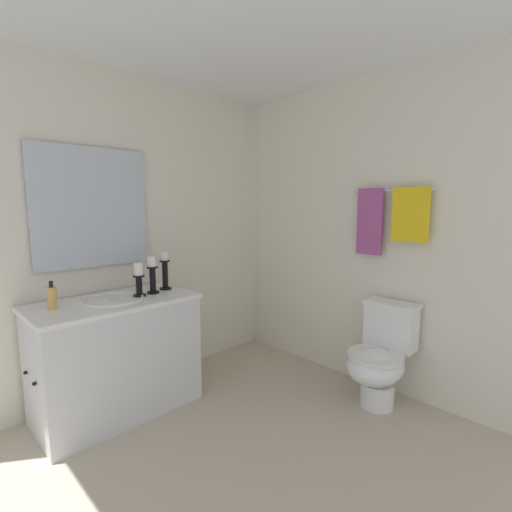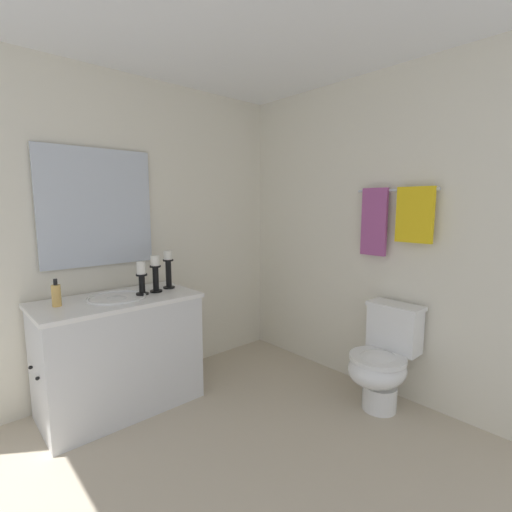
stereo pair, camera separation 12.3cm
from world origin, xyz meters
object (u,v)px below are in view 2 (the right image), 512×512
object	(u,v)px
toilet	(382,360)
candle_holder_short	(155,273)
candle_holder_mid	(142,277)
soap_bottle	(56,295)
sink_basin	(117,303)
towel_center	(415,215)
towel_near_vanity	(374,222)
candle_holder_tall	(168,269)
vanity_cabinet	(120,353)
towel_bar	(396,190)
mirror	(98,208)

from	to	relation	value
toilet	candle_holder_short	bearing A→B (deg)	-139.01
candle_holder_mid	soap_bottle	world-z (taller)	candle_holder_mid
soap_bottle	candle_holder_short	bearing A→B (deg)	84.28
sink_basin	towel_center	xyz separation A→B (m)	(1.35, 1.59, 0.62)
toilet	towel_near_vanity	xyz separation A→B (m)	(-0.23, 0.20, 0.97)
candle_holder_tall	soap_bottle	distance (m)	0.80
vanity_cabinet	candle_holder_short	xyz separation A→B (m)	(0.02, 0.29, 0.55)
candle_holder_mid	candle_holder_short	bearing A→B (deg)	94.31
candle_holder_mid	sink_basin	bearing A→B (deg)	-97.91
candle_holder_tall	candle_holder_short	world-z (taller)	candle_holder_tall
sink_basin	toilet	xyz separation A→B (m)	(1.27, 1.38, -0.41)
vanity_cabinet	candle_holder_tall	size ratio (longest dim) A/B	3.71
candle_holder_mid	towel_near_vanity	distance (m)	1.78
candle_holder_tall	candle_holder_mid	size ratio (longest dim) A/B	1.21
candle_holder_short	towel_center	size ratio (longest dim) A/B	0.71
towel_bar	towel_near_vanity	distance (m)	0.28
candle_holder_tall	sink_basin	bearing A→B (deg)	-85.66
vanity_cabinet	towel_bar	bearing A→B (deg)	53.37
candle_holder_tall	candle_holder_mid	bearing A→B (deg)	-77.03
sink_basin	candle_holder_short	size ratio (longest dim) A/B	1.46
towel_bar	mirror	bearing A→B (deg)	-132.55
vanity_cabinet	towel_bar	distance (m)	2.31
candle_holder_tall	soap_bottle	xyz separation A→B (m)	(-0.02, -0.79, -0.08)
towel_near_vanity	candle_holder_tall	bearing A→B (deg)	-132.66
mirror	towel_bar	distance (m)	2.18
vanity_cabinet	soap_bottle	xyz separation A→B (m)	(-0.05, -0.37, 0.48)
sink_basin	towel_center	size ratio (longest dim) A/B	1.03
towel_center	towel_bar	bearing A→B (deg)	173.34
soap_bottle	towel_center	bearing A→B (deg)	54.43
vanity_cabinet	candle_holder_mid	size ratio (longest dim) A/B	4.48
toilet	candle_holder_tall	bearing A→B (deg)	-143.68
vanity_cabinet	candle_holder_mid	world-z (taller)	candle_holder_mid
towel_bar	sink_basin	bearing A→B (deg)	-126.65
vanity_cabinet	soap_bottle	bearing A→B (deg)	-97.73
candle_holder_tall	towel_bar	distance (m)	1.81
towel_bar	towel_center	world-z (taller)	towel_center
sink_basin	mirror	bearing A→B (deg)	-179.80
soap_bottle	towel_near_vanity	size ratio (longest dim) A/B	0.35
toilet	sink_basin	bearing A→B (deg)	-132.63
toilet	towel_bar	size ratio (longest dim) A/B	1.22
mirror	towel_center	world-z (taller)	mirror
vanity_cabinet	towel_near_vanity	world-z (taller)	towel_near_vanity
sink_basin	towel_center	world-z (taller)	towel_center
towel_center	sink_basin	bearing A→B (deg)	-130.35
candle_holder_tall	mirror	bearing A→B (deg)	-120.27
candle_holder_short	towel_near_vanity	bearing A→B (deg)	51.70
sink_basin	toilet	distance (m)	1.92
sink_basin	towel_bar	size ratio (longest dim) A/B	0.65
candle_holder_short	candle_holder_mid	size ratio (longest dim) A/B	1.13
towel_bar	towel_center	size ratio (longest dim) A/B	1.58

